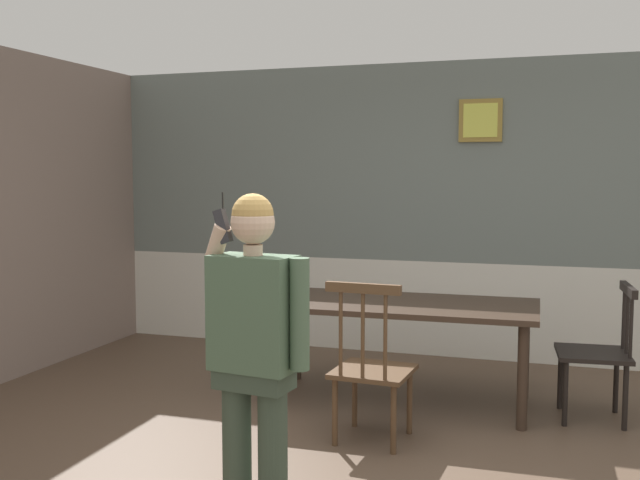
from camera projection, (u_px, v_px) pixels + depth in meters
The scene contains 5 objects.
room_back_partition at pixel (443, 216), 6.70m from camera, with size 6.55×0.17×2.69m.
dining_table at pixel (398, 313), 5.35m from camera, with size 2.02×0.96×0.75m.
chair_near_window at pixel (371, 367), 4.55m from camera, with size 0.50×0.50×1.03m.
chair_by_doorway at pixel (598, 352), 4.97m from camera, with size 0.50×0.50×0.94m.
person_figure at pixel (255, 341), 3.41m from camera, with size 0.55×0.27×1.59m.
Camera 1 is at (0.99, -3.71, 1.67)m, focal length 41.04 mm.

